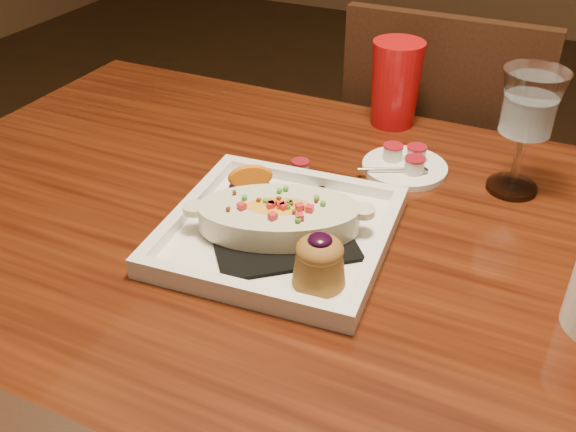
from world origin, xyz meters
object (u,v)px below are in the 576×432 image
at_px(goblet, 529,110).
at_px(saucer, 404,165).
at_px(plate, 282,226).
at_px(chair_far, 438,184).
at_px(table, 344,298).
at_px(red_tumbler, 395,84).

xyz_separation_m(goblet, saucer, (-0.17, -0.01, -0.13)).
bearing_deg(plate, saucer, 65.50).
relative_size(chair_far, goblet, 4.72).
relative_size(table, goblet, 7.61).
distance_m(table, red_tumbler, 0.44).
relative_size(table, plate, 4.61).
bearing_deg(saucer, goblet, 4.41).
bearing_deg(saucer, table, -92.46).
height_order(table, goblet, goblet).
distance_m(plate, goblet, 0.40).
height_order(plate, saucer, plate).
distance_m(chair_far, red_tumbler, 0.40).
distance_m(chair_far, plate, 0.72).
distance_m(table, saucer, 0.26).
bearing_deg(goblet, table, -126.11).
xyz_separation_m(chair_far, saucer, (0.01, -0.39, 0.25)).
bearing_deg(plate, chair_far, 77.81).
bearing_deg(goblet, plate, -133.51).
height_order(chair_far, goblet, goblet).
height_order(table, saucer, saucer).
bearing_deg(plate, table, 16.32).
height_order(chair_far, plate, chair_far).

